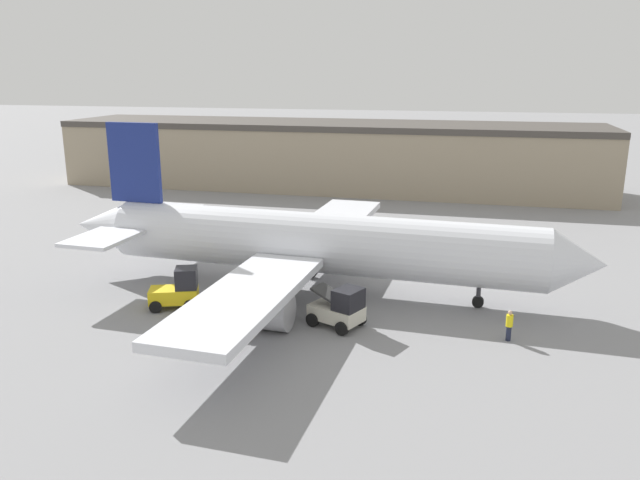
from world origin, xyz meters
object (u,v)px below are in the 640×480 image
ground_crew_worker (509,325)px  belt_loader_truck (340,308)px  airplane (307,244)px  baggage_tug (178,290)px

ground_crew_worker → belt_loader_truck: size_ratio=0.50×
airplane → belt_loader_truck: (3.38, -5.52, -2.06)m
airplane → belt_loader_truck: size_ratio=10.47×
airplane → ground_crew_worker: bearing=-19.7°
ground_crew_worker → belt_loader_truck: 9.21m
baggage_tug → belt_loader_truck: (10.20, -0.58, -0.01)m
airplane → baggage_tug: (-6.82, -4.94, -2.05)m
baggage_tug → belt_loader_truck: size_ratio=0.95×
ground_crew_worker → airplane: bearing=-72.1°
ground_crew_worker → baggage_tug: (-19.41, 0.26, 0.21)m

